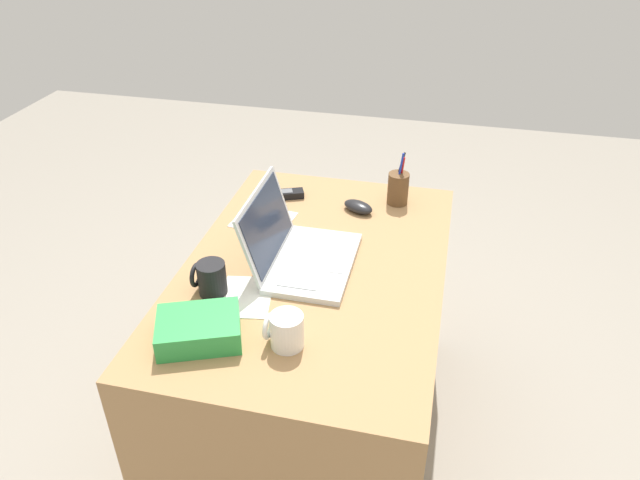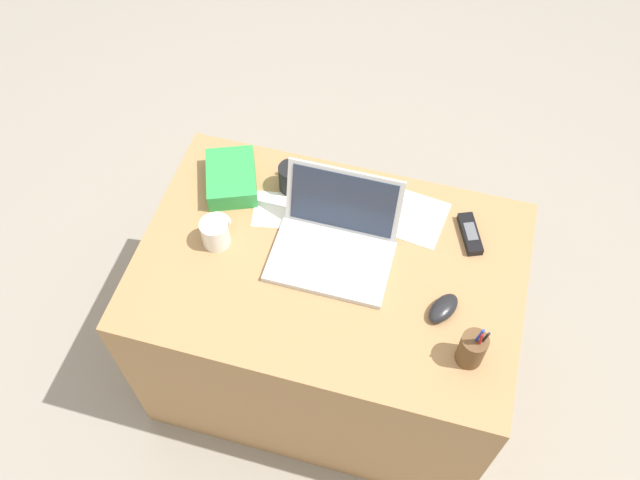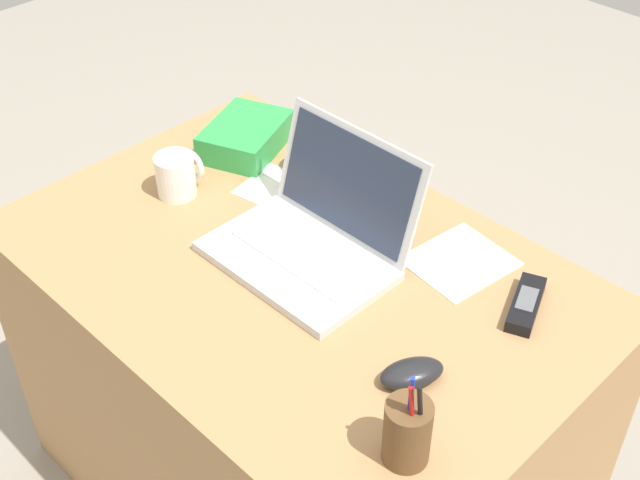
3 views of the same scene
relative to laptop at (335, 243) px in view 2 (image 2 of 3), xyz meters
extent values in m
plane|color=gray|center=(0.00, -0.04, -0.75)|extent=(6.00, 6.00, 0.00)
cube|color=#A87C4F|center=(0.00, -0.04, -0.40)|extent=(1.10, 0.73, 0.70)
cube|color=silver|center=(0.00, -0.05, -0.04)|extent=(0.34, 0.22, 0.02)
cube|color=silver|center=(0.00, -0.03, -0.03)|extent=(0.28, 0.11, 0.00)
cube|color=silver|center=(0.00, -0.11, -0.03)|extent=(0.10, 0.05, 0.00)
cube|color=silver|center=(0.00, 0.10, 0.07)|extent=(0.33, 0.07, 0.20)
cube|color=#283347|center=(0.00, 0.09, 0.07)|extent=(0.30, 0.05, 0.18)
ellipsoid|color=black|center=(0.33, -0.11, -0.03)|extent=(0.10, 0.12, 0.03)
cylinder|color=white|center=(-0.34, -0.06, 0.00)|extent=(0.08, 0.08, 0.09)
torus|color=white|center=(-0.34, -0.01, 0.00)|extent=(0.06, 0.01, 0.06)
cylinder|color=black|center=(-0.19, 0.19, 0.00)|extent=(0.08, 0.08, 0.09)
torus|color=black|center=(-0.19, 0.23, 0.01)|extent=(0.07, 0.01, 0.07)
cube|color=black|center=(0.37, 0.15, -0.03)|extent=(0.09, 0.14, 0.02)
cube|color=#595B60|center=(0.37, 0.15, -0.02)|extent=(0.05, 0.07, 0.00)
cylinder|color=brown|center=(0.42, -0.23, 0.01)|extent=(0.07, 0.07, 0.11)
cylinder|color=#1933B2|center=(0.42, -0.23, 0.06)|extent=(0.02, 0.02, 0.16)
cylinder|color=black|center=(0.43, -0.22, 0.05)|extent=(0.01, 0.04, 0.15)
cylinder|color=red|center=(0.43, -0.23, 0.05)|extent=(0.01, 0.02, 0.14)
cube|color=green|center=(-0.37, 0.15, -0.01)|extent=(0.21, 0.24, 0.06)
cube|color=white|center=(0.21, 0.18, -0.04)|extent=(0.18, 0.20, 0.00)
cube|color=white|center=(-0.19, 0.10, -0.04)|extent=(0.20, 0.16, 0.00)
camera|label=1|loc=(-1.36, -0.38, 0.94)|focal=33.56mm
camera|label=2|loc=(0.24, -1.04, 1.59)|focal=38.16mm
camera|label=3|loc=(0.87, -0.86, 0.97)|focal=47.61mm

